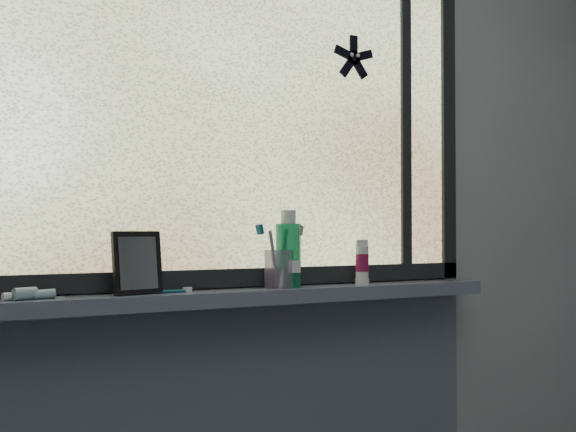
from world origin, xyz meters
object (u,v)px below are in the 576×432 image
(vanity_mirror, at_px, (137,263))
(mouthwash_bottle, at_px, (288,249))
(toothbrush_cup, at_px, (279,269))
(cream_tube, at_px, (362,261))

(vanity_mirror, distance_m, mouthwash_bottle, 0.44)
(toothbrush_cup, distance_m, mouthwash_bottle, 0.07)
(toothbrush_cup, height_order, mouthwash_bottle, mouthwash_bottle)
(mouthwash_bottle, height_order, cream_tube, mouthwash_bottle)
(vanity_mirror, relative_size, mouthwash_bottle, 0.88)
(vanity_mirror, xyz_separation_m, toothbrush_cup, (0.40, 0.01, -0.03))
(cream_tube, bearing_deg, toothbrush_cup, 177.26)
(vanity_mirror, distance_m, toothbrush_cup, 0.40)
(toothbrush_cup, xyz_separation_m, mouthwash_bottle, (0.03, 0.01, 0.06))
(vanity_mirror, distance_m, cream_tube, 0.68)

